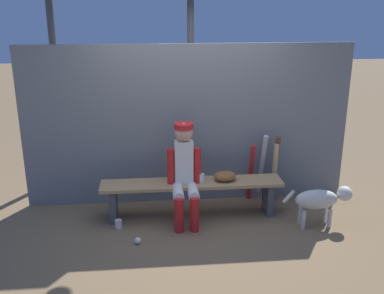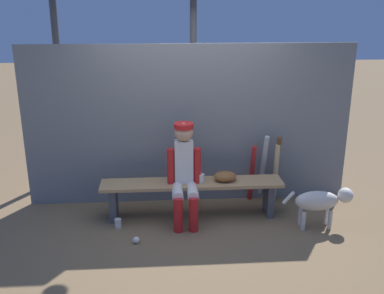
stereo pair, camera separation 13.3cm
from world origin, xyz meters
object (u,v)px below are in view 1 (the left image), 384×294
player_seated (185,170)px  bat_wood_natural (274,173)px  baseball_glove (225,176)px  dog (321,199)px  bat_wood_dark (274,168)px  bat_aluminum_silver (262,167)px  cup_on_ground (118,224)px  cup_on_bench (201,178)px  dugout_bench (192,190)px  baseball (138,241)px  bat_aluminum_red (251,173)px

player_seated → bat_wood_natural: size_ratio=1.46×
baseball_glove → dog: (1.09, -0.38, -0.19)m
player_seated → bat_wood_dark: player_seated is taller
bat_aluminum_silver → cup_on_ground: 2.03m
dog → bat_aluminum_silver: bearing=123.4°
player_seated → dog: bearing=-9.8°
cup_on_bench → bat_wood_dark: bearing=21.0°
dugout_bench → baseball: bearing=-137.3°
bat_aluminum_red → cup_on_ground: (-1.72, -0.61, -0.35)m
bat_aluminum_silver → cup_on_bench: bat_aluminum_silver is taller
dugout_bench → bat_aluminum_red: size_ratio=2.73×
dog → baseball: bearing=-173.9°
dugout_bench → bat_aluminum_red: bearing=24.2°
bat_aluminum_red → bat_wood_natural: (0.30, -0.04, 0.01)m
baseball_glove → cup_on_bench: baseball_glove is taller
baseball → cup_on_bench: 1.09m
cup_on_ground → dog: size_ratio=0.13×
bat_aluminum_red → bat_wood_dark: bearing=-0.3°
bat_wood_natural → cup_on_bench: 1.08m
baseball_glove → cup_on_ground: size_ratio=2.55×
dugout_bench → cup_on_ground: size_ratio=20.30×
dugout_bench → bat_wood_dark: (1.14, 0.37, 0.11)m
dugout_bench → baseball_glove: bearing=0.0°
dugout_bench → cup_on_ground: 0.98m
bat_aluminum_red → bat_aluminum_silver: bat_aluminum_silver is taller
cup_on_ground → cup_on_bench: size_ratio=1.00×
bat_aluminum_red → bat_wood_dark: bat_wood_dark is taller
baseball → cup_on_bench: (0.78, 0.59, 0.48)m
bat_wood_natural → dog: bearing=-62.2°
bat_aluminum_silver → cup_on_ground: bearing=-160.9°
bat_wood_natural → dog: bat_wood_natural is taller
bat_wood_dark → dog: bearing=-64.2°
bat_wood_natural → baseball: (-1.79, -0.94, -0.38)m
baseball_glove → baseball: bearing=-150.2°
baseball_glove → bat_aluminum_silver: size_ratio=0.30×
bat_aluminum_silver → bat_wood_dark: size_ratio=1.02×
dugout_bench → player_seated: 0.34m
dugout_bench → bat_aluminum_red: bat_aluminum_red is taller
dugout_bench → bat_wood_dark: bearing=17.9°
bat_wood_dark → player_seated: bearing=-158.9°
dugout_bench → dog: (1.50, -0.38, -0.02)m
bat_aluminum_silver → cup_on_bench: bearing=-153.1°
baseball_glove → bat_wood_natural: size_ratio=0.34×
baseball → cup_on_ground: cup_on_ground is taller
bat_aluminum_silver → baseball: size_ratio=12.82×
player_seated → bat_aluminum_red: (0.92, 0.48, -0.25)m
bat_aluminum_red → bat_wood_dark: 0.32m
baseball_glove → dog: bearing=-19.4°
dugout_bench → bat_wood_dark: 1.20m
player_seated → cup_on_bench: player_seated is taller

